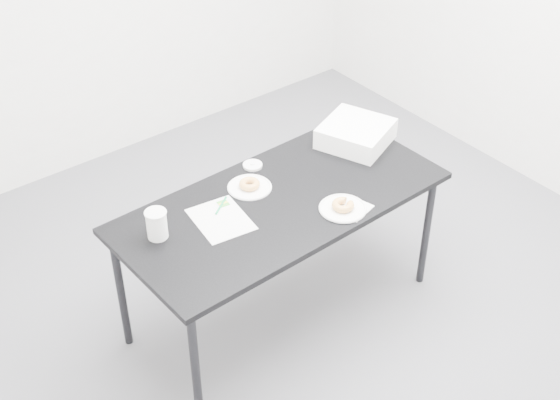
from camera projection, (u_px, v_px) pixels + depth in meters
floor at (297, 308)px, 4.24m from camera, size 4.00×4.00×0.00m
table at (281, 209)px, 3.81m from camera, size 1.65×0.81×0.74m
scorecard at (221, 219)px, 3.65m from camera, size 0.28×0.33×0.00m
logo_patch at (223, 203)px, 3.75m from camera, size 0.05×0.05×0.00m
pen at (221, 205)px, 3.73m from camera, size 0.12×0.09×0.01m
napkin at (352, 208)px, 3.72m from camera, size 0.20×0.20×0.00m
plate_near at (343, 208)px, 3.71m from camera, size 0.23×0.23×0.01m
donut_near at (343, 205)px, 3.70m from camera, size 0.12×0.12×0.04m
plate_far at (250, 187)px, 3.86m from camera, size 0.22×0.22×0.01m
donut_far at (249, 184)px, 3.84m from camera, size 0.12×0.12×0.03m
coffee_cup at (157, 224)px, 3.51m from camera, size 0.09×0.09×0.14m
cup_lid at (253, 165)px, 4.00m from camera, size 0.10×0.10×0.01m
bakery_box at (356, 134)px, 4.16m from camera, size 0.44×0.44×0.11m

